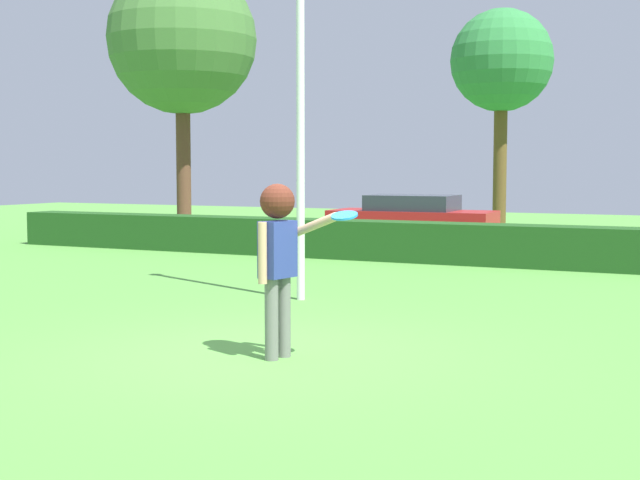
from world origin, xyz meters
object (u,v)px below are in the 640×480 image
Objects in this scene: frisbee at (344,216)px; birch_tree at (502,63)px; oak_tree at (182,40)px; person at (278,246)px; parked_car_red at (412,217)px; lamppost at (300,57)px.

birch_tree reaches higher than frisbee.
person is at bearing -52.40° from oak_tree.
parked_car_red is 0.63× the size of birch_tree.
oak_tree is (-11.19, 13.57, 4.11)m from frisbee.
birch_tree reaches higher than parked_car_red.
oak_tree is (-10.46, 13.59, 4.43)m from person.
parked_car_red is at bearing 107.01° from frisbee.
lamppost is at bearing -48.18° from oak_tree.
birch_tree is at bearing 93.34° from lamppost.
birch_tree is at bearing 99.73° from frisbee.
oak_tree is at bearing 129.52° from frisbee.
lamppost is 15.35m from birch_tree.
oak_tree reaches higher than frisbee.
oak_tree is at bearing -179.43° from parked_car_red.
lamppost is 10.51m from parked_car_red.
oak_tree is at bearing -145.96° from birch_tree.
lamppost reaches higher than person.
person is 0.42× the size of parked_car_red.
lamppost is (-1.63, 3.71, 2.40)m from person.
lamppost is 0.83× the size of oak_tree.
birch_tree reaches higher than lamppost.
lamppost is at bearing 113.70° from person.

